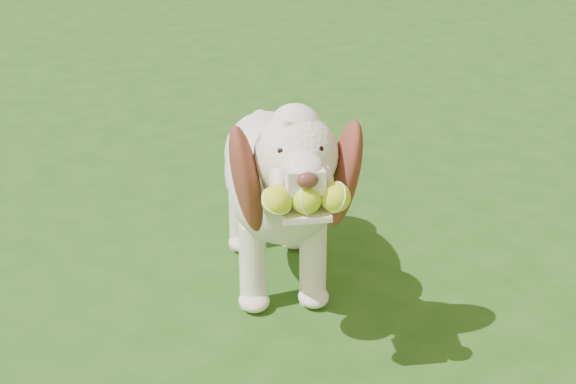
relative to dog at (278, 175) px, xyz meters
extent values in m
plane|color=#1D4D16|center=(0.29, 0.63, -0.47)|extent=(80.00, 80.00, 0.00)
ellipsoid|color=white|center=(0.01, 0.12, -0.04)|extent=(0.43, 0.77, 0.40)
ellipsoid|color=white|center=(-0.01, -0.16, 0.00)|extent=(0.41, 0.41, 0.39)
ellipsoid|color=white|center=(0.02, 0.38, -0.05)|extent=(0.37, 0.37, 0.35)
cylinder|color=white|center=(-0.02, -0.31, 0.11)|extent=(0.22, 0.32, 0.30)
sphere|color=white|center=(-0.02, -0.46, 0.25)|extent=(0.29, 0.29, 0.27)
sphere|color=white|center=(-0.02, -0.43, 0.33)|extent=(0.19, 0.19, 0.18)
cube|color=white|center=(-0.03, -0.61, 0.25)|extent=(0.12, 0.16, 0.07)
ellipsoid|color=#592D28|center=(-0.04, -0.69, 0.26)|extent=(0.07, 0.04, 0.05)
cube|color=white|center=(-0.03, -0.62, 0.14)|extent=(0.16, 0.18, 0.02)
ellipsoid|color=brown|center=(-0.18, -0.44, 0.17)|extent=(0.16, 0.26, 0.42)
ellipsoid|color=brown|center=(0.13, -0.45, 0.17)|extent=(0.16, 0.26, 0.42)
cylinder|color=white|center=(0.03, 0.54, -0.01)|extent=(0.08, 0.19, 0.15)
cylinder|color=white|center=(-0.12, -0.13, -0.30)|extent=(0.11, 0.11, 0.34)
cylinder|color=white|center=(0.11, -0.14, -0.30)|extent=(0.11, 0.11, 0.34)
cylinder|color=white|center=(-0.09, 0.37, -0.30)|extent=(0.11, 0.11, 0.34)
cylinder|color=white|center=(0.13, 0.35, -0.30)|extent=(0.11, 0.11, 0.34)
sphere|color=yellow|center=(-0.12, -0.67, 0.20)|extent=(0.10, 0.10, 0.09)
sphere|color=yellow|center=(-0.04, -0.67, 0.20)|extent=(0.10, 0.10, 0.09)
sphere|color=yellow|center=(0.05, -0.67, 0.20)|extent=(0.10, 0.10, 0.09)
camera|label=1|loc=(-0.55, -3.02, 1.25)|focal=55.00mm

